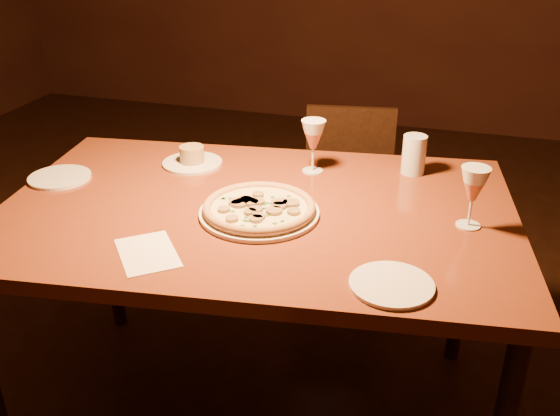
# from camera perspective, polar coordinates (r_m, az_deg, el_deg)

# --- Properties ---
(dining_table) EXTENTS (1.67, 1.19, 0.83)m
(dining_table) POSITION_cam_1_polar(r_m,az_deg,el_deg) (1.93, -2.13, -1.82)
(dining_table) COLOR maroon
(dining_table) RESTS_ON floor
(chair_far) EXTENTS (0.46, 0.46, 0.84)m
(chair_far) POSITION_cam_1_polar(r_m,az_deg,el_deg) (2.86, 6.16, 1.43)
(chair_far) COLOR black
(chair_far) RESTS_ON floor
(pizza_plate) EXTENTS (0.36, 0.36, 0.04)m
(pizza_plate) POSITION_cam_1_polar(r_m,az_deg,el_deg) (1.84, -1.92, -0.05)
(pizza_plate) COLOR white
(pizza_plate) RESTS_ON dining_table
(ramekin_saucer) EXTENTS (0.21, 0.21, 0.07)m
(ramekin_saucer) POSITION_cam_1_polar(r_m,az_deg,el_deg) (2.22, -8.04, 4.50)
(ramekin_saucer) COLOR white
(ramekin_saucer) RESTS_ON dining_table
(wine_glass_far) EXTENTS (0.08, 0.08, 0.18)m
(wine_glass_far) POSITION_cam_1_polar(r_m,az_deg,el_deg) (2.11, 3.04, 5.65)
(wine_glass_far) COLOR #B4694B
(wine_glass_far) RESTS_ON dining_table
(wine_glass_right) EXTENTS (0.08, 0.08, 0.18)m
(wine_glass_right) POSITION_cam_1_polar(r_m,az_deg,el_deg) (1.82, 17.16, 0.93)
(wine_glass_right) COLOR #B4694B
(wine_glass_right) RESTS_ON dining_table
(water_tumbler) EXTENTS (0.08, 0.08, 0.13)m
(water_tumbler) POSITION_cam_1_polar(r_m,az_deg,el_deg) (2.16, 12.15, 4.80)
(water_tumbler) COLOR silver
(water_tumbler) RESTS_ON dining_table
(side_plate_left) EXTENTS (0.20, 0.20, 0.01)m
(side_plate_left) POSITION_cam_1_polar(r_m,az_deg,el_deg) (2.21, -19.50, 2.66)
(side_plate_left) COLOR white
(side_plate_left) RESTS_ON dining_table
(side_plate_near) EXTENTS (0.21, 0.21, 0.01)m
(side_plate_near) POSITION_cam_1_polar(r_m,az_deg,el_deg) (1.53, 10.17, -6.91)
(side_plate_near) COLOR white
(side_plate_near) RESTS_ON dining_table
(menu_card) EXTENTS (0.24, 0.25, 0.00)m
(menu_card) POSITION_cam_1_polar(r_m,az_deg,el_deg) (1.68, -12.02, -4.03)
(menu_card) COLOR white
(menu_card) RESTS_ON dining_table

